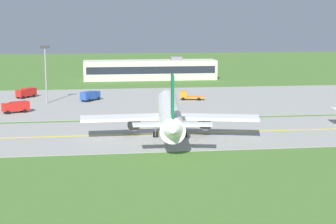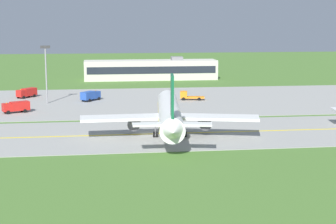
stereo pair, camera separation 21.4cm
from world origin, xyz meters
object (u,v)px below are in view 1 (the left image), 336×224
(service_truck_pushback, at_px, (26,92))
(apron_light_mast, at_px, (46,67))
(airplane_lead, at_px, (170,114))
(service_truck_fuel, at_px, (16,107))
(service_truck_catering, at_px, (90,95))
(service_truck_baggage, at_px, (188,96))

(service_truck_pushback, xyz_separation_m, apron_light_mast, (6.39, -11.18, 7.79))
(airplane_lead, xyz_separation_m, service_truck_pushback, (-32.08, 53.34, -2.60))
(service_truck_fuel, distance_m, service_truck_pushback, 24.58)
(apron_light_mast, bearing_deg, airplane_lead, -58.65)
(service_truck_catering, bearing_deg, service_truck_fuel, -135.36)
(airplane_lead, relative_size, apron_light_mast, 2.70)
(service_truck_catering, relative_size, apron_light_mast, 0.40)
(airplane_lead, relative_size, service_truck_pushback, 6.64)
(service_truck_fuel, relative_size, service_truck_pushback, 1.06)
(service_truck_fuel, distance_m, service_truck_catering, 23.38)
(service_truck_baggage, height_order, apron_light_mast, apron_light_mast)
(service_truck_baggage, bearing_deg, service_truck_fuel, -160.97)
(service_truck_catering, distance_m, apron_light_mast, 13.73)
(service_truck_fuel, bearing_deg, service_truck_catering, 44.64)
(airplane_lead, height_order, service_truck_pushback, airplane_lead)
(service_truck_catering, bearing_deg, service_truck_baggage, -4.07)
(apron_light_mast, bearing_deg, service_truck_baggage, 1.88)
(apron_light_mast, bearing_deg, service_truck_fuel, -113.21)
(service_truck_baggage, xyz_separation_m, service_truck_pushback, (-42.97, 9.97, 0.35))
(service_truck_baggage, bearing_deg, service_truck_catering, 175.93)
(service_truck_catering, bearing_deg, apron_light_mast, -164.45)
(service_truck_pushback, bearing_deg, apron_light_mast, -60.24)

